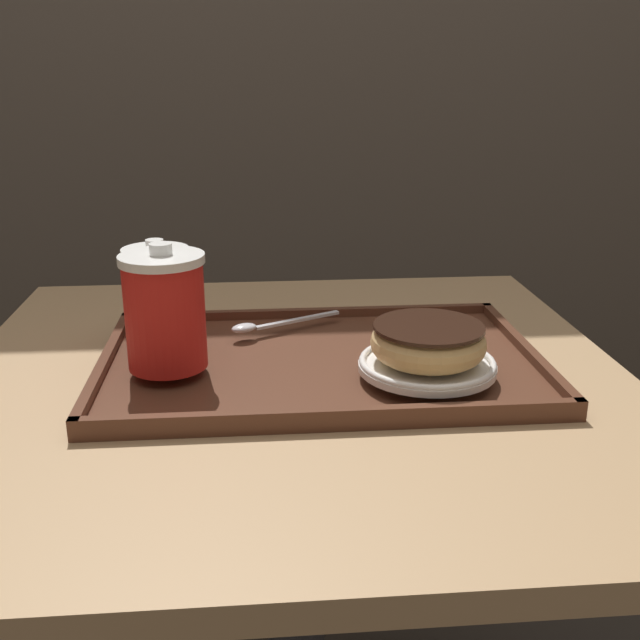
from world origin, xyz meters
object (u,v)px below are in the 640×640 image
(coffee_cup_front, at_px, (165,311))
(coffee_cup_rear, at_px, (158,293))
(spoon, at_px, (262,325))
(donut_chocolate_glazed, at_px, (428,342))

(coffee_cup_front, height_order, coffee_cup_rear, coffee_cup_front)
(coffee_cup_rear, bearing_deg, spoon, 8.98)
(coffee_cup_front, relative_size, spoon, 0.95)
(coffee_cup_rear, xyz_separation_m, spoon, (0.13, 0.02, -0.06))
(coffee_cup_front, bearing_deg, spoon, 47.73)
(coffee_cup_front, relative_size, coffee_cup_rear, 1.14)
(donut_chocolate_glazed, bearing_deg, spoon, 139.49)
(donut_chocolate_glazed, bearing_deg, coffee_cup_rear, 156.34)
(coffee_cup_front, xyz_separation_m, coffee_cup_rear, (-0.02, 0.10, -0.01))
(coffee_cup_front, relative_size, donut_chocolate_glazed, 1.11)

